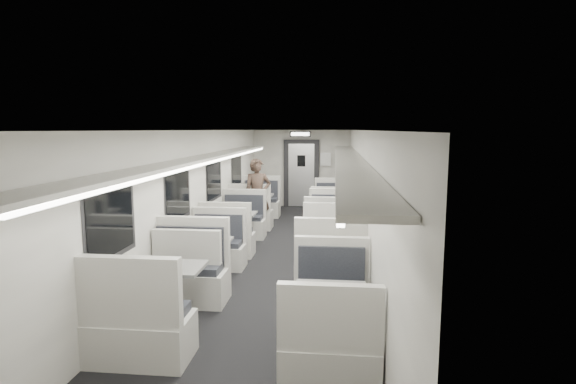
% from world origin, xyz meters
% --- Properties ---
extents(room, '(3.24, 12.24, 2.64)m').
position_xyz_m(room, '(0.00, 0.00, 1.20)').
color(room, black).
rests_on(room, ground).
extents(booth_left_a, '(1.04, 2.10, 1.13)m').
position_xyz_m(booth_left_a, '(-1.00, 3.46, 0.38)').
color(booth_left_a, '#B7B5AC').
rests_on(booth_left_a, room).
extents(booth_left_b, '(0.99, 2.00, 1.07)m').
position_xyz_m(booth_left_b, '(-1.00, 1.04, 0.36)').
color(booth_left_b, '#B7B5AC').
rests_on(booth_left_b, room).
extents(booth_left_c, '(0.96, 1.95, 1.04)m').
position_xyz_m(booth_left_c, '(-1.00, -1.18, 0.35)').
color(booth_left_c, '#B7B5AC').
rests_on(booth_left_c, room).
extents(booth_left_d, '(1.09, 2.21, 1.18)m').
position_xyz_m(booth_left_d, '(-1.00, -2.87, 0.39)').
color(booth_left_d, '#B7B5AC').
rests_on(booth_left_d, room).
extents(booth_right_a, '(1.02, 2.07, 1.10)m').
position_xyz_m(booth_right_a, '(1.00, 3.26, 0.37)').
color(booth_right_a, '#B7B5AC').
rests_on(booth_right_a, room).
extents(booth_right_b, '(1.04, 2.11, 1.13)m').
position_xyz_m(booth_right_b, '(1.00, 0.86, 0.38)').
color(booth_right_b, '#B7B5AC').
rests_on(booth_right_b, room).
extents(booth_right_c, '(1.08, 2.18, 1.17)m').
position_xyz_m(booth_right_c, '(1.00, -0.67, 0.39)').
color(booth_right_c, '#B7B5AC').
rests_on(booth_right_c, room).
extents(booth_right_d, '(0.96, 1.95, 1.04)m').
position_xyz_m(booth_right_d, '(1.00, -3.18, 0.35)').
color(booth_right_d, '#B7B5AC').
rests_on(booth_right_d, room).
extents(passenger, '(0.73, 0.60, 1.74)m').
position_xyz_m(passenger, '(-0.77, 2.37, 0.87)').
color(passenger, black).
rests_on(passenger, room).
extents(window_a, '(0.02, 1.18, 0.84)m').
position_xyz_m(window_a, '(-1.49, 3.40, 1.35)').
color(window_a, black).
rests_on(window_a, room).
extents(window_b, '(0.02, 1.18, 0.84)m').
position_xyz_m(window_b, '(-1.49, 1.20, 1.35)').
color(window_b, black).
rests_on(window_b, room).
extents(window_c, '(0.02, 1.18, 0.84)m').
position_xyz_m(window_c, '(-1.49, -1.00, 1.35)').
color(window_c, black).
rests_on(window_c, room).
extents(window_d, '(0.02, 1.18, 0.84)m').
position_xyz_m(window_d, '(-1.49, -3.20, 1.35)').
color(window_d, black).
rests_on(window_d, room).
extents(luggage_rack_left, '(0.46, 10.40, 0.09)m').
position_xyz_m(luggage_rack_left, '(-1.24, -0.30, 1.92)').
color(luggage_rack_left, '#B7B5AC').
rests_on(luggage_rack_left, room).
extents(luggage_rack_right, '(0.46, 10.40, 0.09)m').
position_xyz_m(luggage_rack_right, '(1.24, -0.30, 1.92)').
color(luggage_rack_right, '#B7B5AC').
rests_on(luggage_rack_right, room).
extents(vestibule_door, '(1.10, 0.13, 2.10)m').
position_xyz_m(vestibule_door, '(0.00, 5.93, 1.04)').
color(vestibule_door, black).
rests_on(vestibule_door, room).
extents(exit_sign, '(0.62, 0.12, 0.16)m').
position_xyz_m(exit_sign, '(0.00, 5.44, 2.28)').
color(exit_sign, black).
rests_on(exit_sign, room).
extents(wall_notice, '(0.32, 0.02, 0.40)m').
position_xyz_m(wall_notice, '(0.75, 5.92, 1.50)').
color(wall_notice, silver).
rests_on(wall_notice, room).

